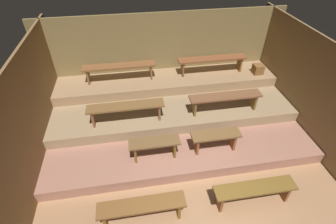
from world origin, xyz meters
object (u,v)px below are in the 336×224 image
bench_lower_left (154,145)px  bench_floor_left (142,207)px  bench_middle_right (225,98)px  wooden_crate_upper (258,69)px  bench_floor_right (254,190)px  bench_middle_left (126,108)px  bench_upper_left (119,68)px  bench_upper_right (212,61)px  bench_lower_right (215,138)px

bench_lower_left → bench_floor_left: bearing=-107.5°
bench_middle_right → wooden_crate_upper: size_ratio=6.60×
bench_floor_right → wooden_crate_upper: 3.80m
bench_middle_left → bench_upper_left: bearing=93.6°
bench_middle_left → bench_upper_right: 2.91m
bench_lower_right → bench_upper_left: 3.19m
bench_lower_left → bench_middle_right: bearing=28.0°
bench_floor_right → bench_upper_left: size_ratio=0.81×
bench_middle_left → bench_upper_left: (-0.09, 1.47, 0.27)m
bench_lower_right → bench_middle_right: size_ratio=0.61×
bench_floor_left → bench_upper_right: bearing=57.5°
bench_upper_left → bench_upper_right: same height
bench_floor_left → bench_upper_left: 3.79m
bench_middle_right → wooden_crate_upper: wooden_crate_upper is taller
bench_lower_left → wooden_crate_upper: wooden_crate_upper is taller
bench_floor_left → bench_middle_right: (2.26, 2.23, 0.53)m
bench_middle_left → bench_middle_right: size_ratio=1.00×
bench_middle_left → wooden_crate_upper: size_ratio=6.60×
bench_upper_left → bench_lower_left: bearing=-75.7°
bench_floor_right → bench_upper_left: 4.45m
bench_lower_right → bench_upper_right: 2.60m
bench_lower_right → bench_middle_right: 1.16m
bench_floor_left → bench_lower_left: (0.39, 1.24, 0.24)m
bench_lower_right → bench_middle_left: bearing=152.0°
wooden_crate_upper → bench_upper_right: bearing=168.3°
wooden_crate_upper → bench_lower_right: bearing=-131.5°
bench_floor_left → bench_middle_left: size_ratio=0.88×
bench_upper_left → bench_middle_right: bearing=-30.4°
bench_floor_right → bench_middle_left: bench_middle_left is taller
bench_floor_right → bench_lower_right: bearing=107.5°
bench_lower_left → bench_upper_left: size_ratio=0.56×
bench_middle_left → wooden_crate_upper: (3.80, 1.19, 0.03)m
bench_floor_right → bench_middle_right: bearing=86.3°
bench_upper_right → bench_middle_left: bearing=-149.6°
bench_lower_left → bench_upper_right: (1.96, 2.46, 0.56)m
bench_floor_right → bench_upper_right: 3.79m
bench_floor_left → bench_middle_left: 2.30m
bench_middle_left → bench_upper_left: 1.49m
bench_upper_right → wooden_crate_upper: (1.31, -0.27, -0.24)m
bench_upper_right → bench_upper_left: bearing=180.0°
bench_middle_right → bench_upper_left: 2.91m
bench_upper_left → wooden_crate_upper: 3.91m
bench_lower_left → bench_lower_right: size_ratio=1.00×
bench_middle_right → bench_lower_left: bearing=-152.0°
bench_middle_left → bench_upper_right: bench_upper_right is taller
bench_middle_left → bench_upper_left: bench_upper_left is taller
bench_floor_left → wooden_crate_upper: bearing=43.1°
bench_middle_left → bench_middle_right: bearing=0.0°
bench_lower_left → bench_floor_right: bearing=-35.6°
bench_lower_right → bench_floor_left: bearing=-144.4°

